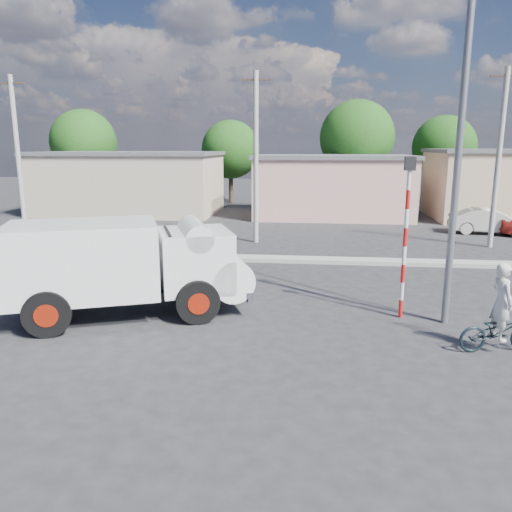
# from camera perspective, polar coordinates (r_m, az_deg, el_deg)

# --- Properties ---
(ground_plane) EXTENTS (120.00, 120.00, 0.00)m
(ground_plane) POSITION_cam_1_polar(r_m,az_deg,el_deg) (12.82, 2.86, -8.69)
(ground_plane) COLOR #272729
(ground_plane) RESTS_ON ground
(median) EXTENTS (40.00, 0.80, 0.16)m
(median) POSITION_cam_1_polar(r_m,az_deg,el_deg) (20.45, 4.30, -0.40)
(median) COLOR #99968E
(median) RESTS_ON ground
(truck) EXTENTS (6.78, 4.43, 2.64)m
(truck) POSITION_cam_1_polar(r_m,az_deg,el_deg) (14.07, -14.06, -0.89)
(truck) COLOR black
(truck) RESTS_ON ground
(bicycle) EXTENTS (1.95, 1.02, 0.97)m
(bicycle) POSITION_cam_1_polar(r_m,az_deg,el_deg) (12.78, 25.96, -7.72)
(bicycle) COLOR black
(bicycle) RESTS_ON ground
(cyclist) EXTENTS (0.55, 0.73, 1.79)m
(cyclist) POSITION_cam_1_polar(r_m,az_deg,el_deg) (12.66, 26.14, -5.99)
(cyclist) COLOR silver
(cyclist) RESTS_ON ground
(car_cream) EXTENTS (4.28, 1.95, 1.36)m
(car_cream) POSITION_cam_1_polar(r_m,az_deg,el_deg) (29.56, 25.14, 3.62)
(car_cream) COLOR beige
(car_cream) RESTS_ON ground
(traffic_pole) EXTENTS (0.28, 0.18, 4.36)m
(traffic_pole) POSITION_cam_1_polar(r_m,az_deg,el_deg) (13.81, 16.79, 3.49)
(traffic_pole) COLOR red
(traffic_pole) RESTS_ON ground
(streetlight) EXTENTS (2.34, 0.22, 9.00)m
(streetlight) POSITION_cam_1_polar(r_m,az_deg,el_deg) (13.57, 21.65, 13.05)
(streetlight) COLOR slate
(streetlight) RESTS_ON ground
(building_row) EXTENTS (37.80, 7.30, 4.44)m
(building_row) POSITION_cam_1_polar(r_m,az_deg,el_deg) (34.02, 7.17, 8.18)
(building_row) COLOR beige
(building_row) RESTS_ON ground
(tree_row) EXTENTS (43.62, 7.43, 8.42)m
(tree_row) POSITION_cam_1_polar(r_m,az_deg,el_deg) (40.50, 11.05, 12.77)
(tree_row) COLOR #38281E
(tree_row) RESTS_ON ground
(utility_poles) EXTENTS (35.40, 0.24, 8.00)m
(utility_poles) POSITION_cam_1_polar(r_m,az_deg,el_deg) (24.07, 12.74, 10.85)
(utility_poles) COLOR #99968E
(utility_poles) RESTS_ON ground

